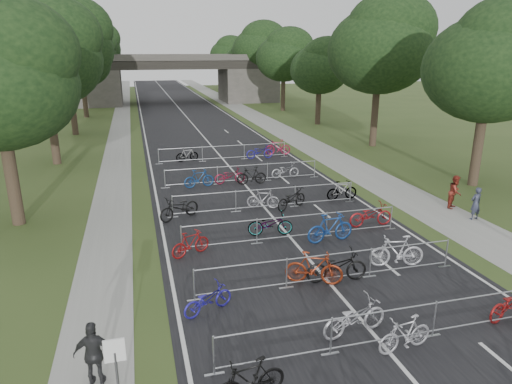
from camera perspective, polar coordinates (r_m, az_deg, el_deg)
The scene contains 51 objects.
road at distance 56.53m, azimuth -8.77°, elevation 9.37°, with size 11.00×140.00×0.01m, color black.
sidewalk_right at distance 57.93m, azimuth -0.78°, elevation 9.76°, with size 3.00×140.00×0.01m, color gray.
sidewalk_left at distance 56.22m, azimuth -16.47°, elevation 8.83°, with size 2.00×140.00×0.01m, color gray.
lane_markings at distance 56.53m, azimuth -8.77°, elevation 9.37°, with size 0.12×140.00×0.00m, color silver.
overpass_bridge at distance 71.06m, azimuth -10.32°, elevation 13.75°, with size 31.00×8.00×7.05m.
park_sign at distance 10.79m, azimuth -17.13°, elevation -19.61°, with size 0.45×0.06×1.83m.
tree_right_0 at distance 28.87m, azimuth 27.48°, elevation 14.07°, with size 7.17×7.17×10.93m.
tree_left_1 at distance 34.04m, azimuth -24.93°, elevation 15.25°, with size 7.56×7.56×11.53m.
tree_right_1 at distance 38.67m, azimuth 15.43°, elevation 17.14°, with size 8.18×8.18×12.47m.
tree_left_2 at distance 45.93m, azimuth -22.63°, elevation 16.68°, with size 8.40×8.40×12.81m.
tree_right_2 at distance 49.49m, azimuth 8.12°, elevation 15.21°, with size 6.16×6.16×9.39m.
tree_left_3 at distance 57.88m, azimuth -20.99°, elevation 15.10°, with size 6.72×6.72×10.25m.
tree_right_3 at distance 60.71m, azimuth 3.61°, elevation 16.62°, with size 7.17×7.17×10.93m.
tree_left_4 at distance 69.82m, azimuth -20.14°, elevation 16.05°, with size 7.56×7.56×11.53m.
tree_right_4 at distance 72.19m, azimuth 0.48°, elevation 17.53°, with size 8.18×8.18×12.47m.
tree_left_5 at distance 81.79m, azimuth -19.53°, elevation 16.72°, with size 8.40×8.40×12.81m.
tree_right_5 at distance 83.84m, azimuth -1.79°, elevation 16.16°, with size 6.16×6.16×9.39m.
tree_left_6 at distance 93.78m, azimuth -18.92°, elevation 15.73°, with size 6.72×6.72×10.25m.
tree_right_6 at distance 95.55m, azimuth -3.51°, elevation 16.86°, with size 7.17×7.17×10.93m.
barrier_row_1 at distance 13.13m, azimuth 15.74°, elevation -15.99°, with size 9.70×0.08×1.10m.
barrier_row_2 at distance 15.88m, azimuth 9.17°, elevation -9.36°, with size 9.70×0.08×1.10m.
barrier_row_3 at distance 19.09m, azimuth 4.58°, elevation -4.48°, with size 9.70×0.08×1.10m.
barrier_row_4 at distance 22.67m, azimuth 1.24°, elevation -0.86°, with size 9.70×0.08×1.10m.
barrier_row_5 at distance 27.31m, azimuth -1.67°, elevation 2.30°, with size 9.70×0.08×1.10m.
barrier_row_6 at distance 33.02m, azimuth -4.07°, elevation 4.90°, with size 9.70×0.08×1.10m.
bike_4 at distance 11.06m, azimuth -0.80°, elevation -22.53°, with size 0.49×1.75×1.05m, color black.
bike_5 at distance 13.37m, azimuth 12.20°, elevation -15.09°, with size 0.71×2.03×1.07m, color #B4B4BC.
bike_6 at distance 13.11m, azimuth 18.14°, elevation -16.53°, with size 0.47×1.66×1.00m, color #A5A5AD.
bike_7 at distance 15.73m, azimuth 29.26°, elevation -11.99°, with size 0.66×1.90×1.00m, color maroon.
bike_8 at distance 14.17m, azimuth -6.05°, elevation -13.22°, with size 0.58×1.67×0.88m, color #251DA1.
bike_9 at distance 15.69m, azimuth 7.27°, elevation -9.43°, with size 0.55×1.96×1.18m, color maroon.
bike_10 at distance 15.98m, azimuth 10.05°, elevation -9.16°, with size 0.74×2.13×1.12m, color black.
bike_11 at distance 17.51m, azimuth 17.19°, elevation -7.11°, with size 0.57×2.01×1.21m, color silver.
bike_12 at distance 17.81m, azimuth -8.18°, elevation -6.41°, with size 0.47×1.67×1.00m, color maroon.
bike_13 at distance 19.53m, azimuth 1.79°, elevation -4.05°, with size 0.67×1.93×1.01m, color #A5A7AD.
bike_14 at distance 19.05m, azimuth 9.26°, elevation -4.46°, with size 0.58×2.07×1.24m, color navy.
bike_15 at distance 21.13m, azimuth 14.13°, elevation -2.81°, with size 0.71×2.04×1.07m, color maroon.
bike_16 at distance 21.63m, azimuth -9.54°, elevation -1.97°, with size 0.75×2.14×1.12m, color black.
bike_17 at distance 22.81m, azimuth 0.90°, elevation -0.88°, with size 0.46×1.64×0.99m, color gray.
bike_18 at distance 22.81m, azimuth 4.44°, elevation -0.85°, with size 0.70×2.00×1.05m, color black.
bike_19 at distance 24.51m, azimuth 10.70°, elevation 0.18°, with size 0.49×1.74×1.04m, color #A5A7AD.
bike_20 at distance 26.51m, azimuth -7.14°, elevation 1.68°, with size 0.50×1.77×1.07m, color navy.
bike_21 at distance 27.11m, azimuth -3.29°, elevation 2.04°, with size 0.65×1.85×0.97m, color maroon.
bike_22 at distance 26.90m, azimuth -0.55°, elevation 2.05°, with size 0.50×1.78×1.07m, color black.
bike_23 at distance 28.38m, azimuth 3.67°, elevation 2.70°, with size 0.63×1.80×0.95m, color #9D9EA4.
bike_25 at distance 32.96m, azimuth -8.60°, elevation 4.64°, with size 0.47×1.65×0.99m, color #A5A7AD.
bike_26 at distance 33.46m, azimuth 0.44°, elevation 5.07°, with size 0.69×1.98×1.04m, color navy.
bike_27 at distance 34.68m, azimuth 2.73°, elevation 5.60°, with size 0.55×1.95×1.17m, color maroon.
pedestrian_a at distance 23.58m, azimuth 25.77°, elevation -1.32°, with size 0.57×0.37×1.56m, color #2F3346.
pedestrian_b at distance 24.85m, azimuth 23.64°, elevation -0.00°, with size 0.82×0.64×1.68m, color maroon.
pedestrian_c at distance 11.90m, azimuth -19.54°, elevation -18.59°, with size 0.97×0.40×1.66m, color #27282A.
Camera 1 is at (-6.01, -5.69, 7.61)m, focal length 32.00 mm.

